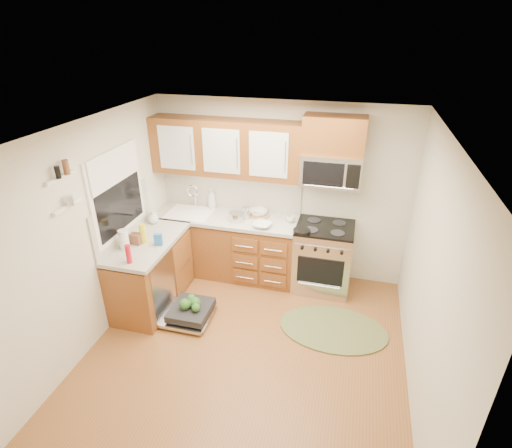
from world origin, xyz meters
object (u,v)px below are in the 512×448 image
(upper_cabinets, at_px, (226,148))
(microwave, at_px, (331,170))
(rug, at_px, (333,329))
(cutting_board, at_px, (258,216))
(paper_towel_roll, at_px, (124,240))
(skillet, at_px, (302,231))
(sink, at_px, (190,221))
(bowl_b, at_px, (258,213))
(dishwasher, at_px, (188,312))
(stock_pot, at_px, (236,217))
(bowl_a, at_px, (262,225))
(cup, at_px, (291,219))
(range, at_px, (323,257))

(upper_cabinets, xyz_separation_m, microwave, (1.41, -0.02, -0.18))
(rug, height_order, cutting_board, cutting_board)
(upper_cabinets, relative_size, paper_towel_roll, 8.29)
(microwave, xyz_separation_m, skillet, (-0.28, -0.37, -0.73))
(sink, xyz_separation_m, bowl_b, (0.97, 0.18, 0.16))
(rug, xyz_separation_m, bowl_b, (-1.21, 1.05, 0.95))
(dishwasher, bearing_deg, cutting_board, 64.56)
(sink, distance_m, skillet, 1.68)
(microwave, relative_size, dishwasher, 1.09)
(stock_pot, height_order, bowl_a, stock_pot)
(sink, relative_size, cup, 5.43)
(upper_cabinets, distance_m, skillet, 1.50)
(microwave, relative_size, cup, 6.66)
(rug, xyz_separation_m, cutting_board, (-1.20, 1.00, 0.92))
(skillet, bearing_deg, stock_pot, 169.78)
(range, height_order, microwave, microwave)
(microwave, height_order, paper_towel_roll, microwave)
(dishwasher, bearing_deg, stock_pot, 72.28)
(upper_cabinets, height_order, bowl_b, upper_cabinets)
(dishwasher, xyz_separation_m, stock_pot, (0.33, 1.05, 0.89))
(upper_cabinets, height_order, cutting_board, upper_cabinets)
(bowl_b, bearing_deg, cup, -12.17)
(range, height_order, sink, range)
(rug, xyz_separation_m, skillet, (-0.53, 0.63, 0.96))
(paper_towel_roll, distance_m, bowl_b, 1.87)
(sink, distance_m, rug, 2.48)
(upper_cabinets, height_order, skillet, upper_cabinets)
(microwave, distance_m, cup, 0.88)
(range, bearing_deg, cup, 172.08)
(stock_pot, height_order, paper_towel_roll, paper_towel_roll)
(sink, height_order, cup, cup)
(microwave, bearing_deg, skillet, -127.12)
(cup, bearing_deg, stock_pot, -168.33)
(sink, distance_m, bowl_b, 1.00)
(microwave, xyz_separation_m, cutting_board, (-0.95, -0.00, -0.77))
(upper_cabinets, relative_size, range, 2.16)
(microwave, relative_size, rug, 0.58)
(microwave, bearing_deg, cup, -173.67)
(dishwasher, height_order, stock_pot, stock_pot)
(upper_cabinets, bearing_deg, dishwasher, -96.04)
(microwave, relative_size, stock_pot, 3.71)
(bowl_a, bearing_deg, dishwasher, -127.14)
(microwave, relative_size, bowl_a, 3.18)
(stock_pot, distance_m, paper_towel_roll, 1.51)
(rug, relative_size, cutting_board, 4.79)
(stock_pot, relative_size, cutting_board, 0.75)
(upper_cabinets, bearing_deg, rug, -31.72)
(microwave, height_order, bowl_b, microwave)
(upper_cabinets, height_order, cup, upper_cabinets)
(bowl_a, bearing_deg, cutting_board, 113.26)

